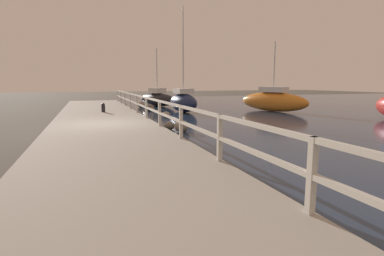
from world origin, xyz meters
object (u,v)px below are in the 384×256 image
(sailboat_navy, at_px, (183,102))
(sailboat_orange, at_px, (273,101))
(mooring_bollard, at_px, (103,108))
(sailboat_black, at_px, (157,99))

(sailboat_navy, distance_m, sailboat_orange, 6.61)
(mooring_bollard, height_order, sailboat_navy, sailboat_navy)
(mooring_bollard, xyz_separation_m, sailboat_orange, (12.01, 0.05, 0.16))
(sailboat_black, relative_size, sailboat_orange, 0.90)
(sailboat_navy, relative_size, sailboat_orange, 1.25)
(mooring_bollard, bearing_deg, sailboat_navy, 16.62)
(sailboat_black, xyz_separation_m, sailboat_navy, (0.50, -6.15, 0.09))
(mooring_bollard, distance_m, sailboat_black, 9.34)
(mooring_bollard, bearing_deg, sailboat_orange, 0.26)
(sailboat_navy, xyz_separation_m, sailboat_orange, (6.41, -1.62, 0.02))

